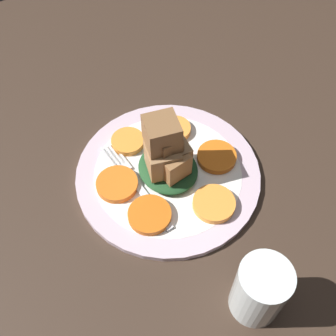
{
  "coord_description": "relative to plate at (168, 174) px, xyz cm",
  "views": [
    {
      "loc": [
        32.23,
        -19.57,
        57.51
      ],
      "look_at": [
        0.0,
        0.0,
        4.1
      ],
      "focal_mm": 45.0,
      "sensor_mm": 36.0,
      "label": 1
    }
  ],
  "objects": [
    {
      "name": "carrot_slice_2",
      "position": [
        1.86,
        7.99,
        1.08
      ],
      "size": [
        6.31,
        6.31,
        1.01
      ],
      "primitive_type": "cylinder",
      "color": "orange",
      "rests_on": "plate"
    },
    {
      "name": "center_pile",
      "position": [
        0.08,
        -0.15,
        4.74
      ],
      "size": [
        10.03,
        9.02,
        11.2
      ],
      "color": "#1E4723",
      "rests_on": "plate"
    },
    {
      "name": "table_slab",
      "position": [
        0.0,
        0.0,
        -1.52
      ],
      "size": [
        120.0,
        120.0,
        2.0
      ],
      "primitive_type": "cube",
      "color": "#38281E",
      "rests_on": "ground"
    },
    {
      "name": "carrot_slice_0",
      "position": [
        5.44,
        -6.43,
        1.08
      ],
      "size": [
        6.39,
        6.39,
        1.01
      ],
      "primitive_type": "cylinder",
      "color": "orange",
      "rests_on": "plate"
    },
    {
      "name": "fork",
      "position": [
        -0.83,
        -5.51,
        0.78
      ],
      "size": [
        18.6,
        2.76,
        0.4
      ],
      "rotation": [
        0.0,
        0.0,
        0.06
      ],
      "color": "silver",
      "rests_on": "plate"
    },
    {
      "name": "carrot_slice_3",
      "position": [
        -6.54,
        5.33,
        1.08
      ],
      "size": [
        5.33,
        5.33,
        1.01
      ],
      "primitive_type": "cylinder",
      "color": "#F99438",
      "rests_on": "plate"
    },
    {
      "name": "carrot_slice_1",
      "position": [
        8.76,
        2.64,
        1.08
      ],
      "size": [
        6.38,
        6.38,
        1.01
      ],
      "primitive_type": "cylinder",
      "color": "orange",
      "rests_on": "plate"
    },
    {
      "name": "plate",
      "position": [
        0.0,
        0.0,
        0.0
      ],
      "size": [
        29.09,
        29.09,
        1.05
      ],
      "color": "silver",
      "rests_on": "table_slab"
    },
    {
      "name": "carrot_slice_4",
      "position": [
        -8.32,
        -2.68,
        1.08
      ],
      "size": [
        5.46,
        5.46,
        1.01
      ],
      "primitive_type": "cylinder",
      "color": "orange",
      "rests_on": "plate"
    },
    {
      "name": "water_glass",
      "position": [
        23.16,
        -0.92,
        4.36
      ],
      "size": [
        6.59,
        6.59,
        9.76
      ],
      "color": "silver",
      "rests_on": "table_slab"
    },
    {
      "name": "carrot_slice_5",
      "position": [
        -1.78,
        -8.04,
        1.08
      ],
      "size": [
        6.43,
        6.43,
        1.01
      ],
      "primitive_type": "cylinder",
      "color": "orange",
      "rests_on": "plate"
    }
  ]
}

